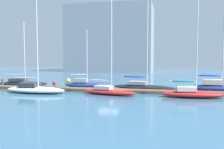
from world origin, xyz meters
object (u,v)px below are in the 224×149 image
object	(u,v)px
sailboat_5	(192,92)
mooring_buoy_yellow	(68,81)
mooring_buoy_red	(54,83)
harbor_building_distant	(111,39)
sailboat_1	(35,89)
sailboat_6	(218,87)
sailboat_4	(143,85)
sailboat_0	(22,83)
sailboat_3	(108,90)
sailboat_2	(85,84)

from	to	relation	value
sailboat_5	mooring_buoy_yellow	distance (m)	21.30
mooring_buoy_red	harbor_building_distant	size ratio (longest dim) A/B	0.02
sailboat_1	sailboat_6	distance (m)	22.17
sailboat_4	mooring_buoy_yellow	size ratio (longest dim) A/B	18.12
mooring_buoy_red	harbor_building_distant	world-z (taller)	harbor_building_distant
sailboat_5	harbor_building_distant	xyz separation A→B (m)	(-18.57, 43.34, 8.67)
sailboat_6	sailboat_0	bearing A→B (deg)	-176.93
sailboat_1	sailboat_5	size ratio (longest dim) A/B	1.05
sailboat_4	sailboat_6	bearing A→B (deg)	6.76
sailboat_4	mooring_buoy_red	xyz separation A→B (m)	(-13.90, 2.85, -0.28)
sailboat_1	sailboat_4	bearing A→B (deg)	25.72
sailboat_6	sailboat_4	bearing A→B (deg)	-177.85
mooring_buoy_yellow	sailboat_5	bearing A→B (deg)	-30.19
sailboat_6	mooring_buoy_red	bearing A→B (deg)	176.76
sailboat_1	sailboat_3	world-z (taller)	sailboat_1
sailboat_3	sailboat_0	bearing A→B (deg)	170.57
sailboat_1	sailboat_5	xyz separation A→B (m)	(18.09, 0.50, 0.03)
sailboat_3	harbor_building_distant	size ratio (longest dim) A/B	0.46
sailboat_2	sailboat_3	distance (m)	6.72
sailboat_2	harbor_building_distant	distance (m)	39.53
sailboat_3	sailboat_4	bearing A→B (deg)	66.21
sailboat_5	mooring_buoy_red	bearing A→B (deg)	154.35
sailboat_6	mooring_buoy_red	size ratio (longest dim) A/B	15.75
sailboat_0	sailboat_2	xyz separation A→B (m)	(9.86, -0.43, 0.08)
sailboat_0	sailboat_1	bearing A→B (deg)	-55.03
mooring_buoy_red	mooring_buoy_yellow	xyz separation A→B (m)	(1.15, 2.77, 0.08)
sailboat_4	sailboat_5	xyz separation A→B (m)	(5.67, -5.09, -0.01)
sailboat_4	sailboat_6	distance (m)	9.15
sailboat_0	sailboat_4	distance (m)	17.88
sailboat_2	sailboat_3	xyz separation A→B (m)	(4.53, -4.97, -0.05)
sailboat_0	sailboat_1	world-z (taller)	sailboat_1
sailboat_0	mooring_buoy_red	bearing A→B (deg)	24.20
sailboat_3	sailboat_6	size ratio (longest dim) A/B	1.19
harbor_building_distant	sailboat_0	bearing A→B (deg)	-97.48
sailboat_1	sailboat_6	world-z (taller)	sailboat_1
mooring_buoy_red	mooring_buoy_yellow	size ratio (longest dim) A/B	0.78
sailboat_0	sailboat_6	xyz separation A→B (m)	(27.01, -0.85, 0.17)
harbor_building_distant	sailboat_1	bearing A→B (deg)	-89.38
sailboat_2	sailboat_6	size ratio (longest dim) A/B	0.88
sailboat_3	mooring_buoy_red	bearing A→B (deg)	154.20
sailboat_6	sailboat_1	bearing A→B (deg)	-161.68
sailboat_6	harbor_building_distant	world-z (taller)	harbor_building_distant
sailboat_0	sailboat_2	world-z (taller)	sailboat_0
sailboat_5	sailboat_3	bearing A→B (deg)	175.78
sailboat_0	mooring_buoy_red	size ratio (longest dim) A/B	16.18
mooring_buoy_yellow	harbor_building_distant	distance (m)	33.80
sailboat_2	sailboat_5	xyz separation A→B (m)	(13.68, -5.08, 0.00)
mooring_buoy_red	sailboat_3	bearing A→B (deg)	-36.96
mooring_buoy_yellow	sailboat_3	bearing A→B (deg)	-48.87
sailboat_3	sailboat_5	distance (m)	9.15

